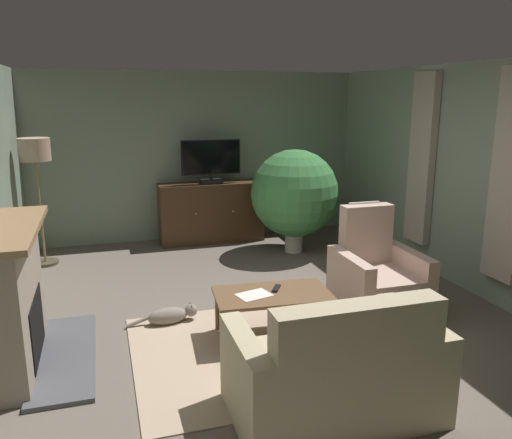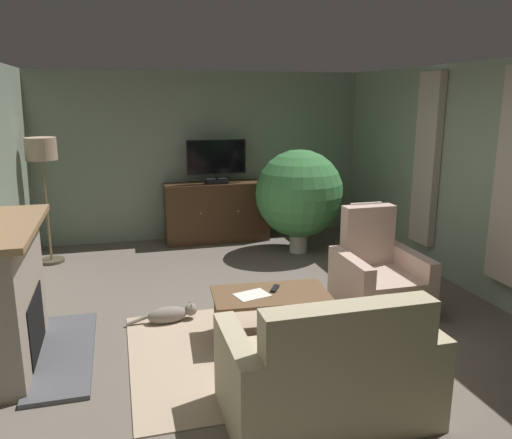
% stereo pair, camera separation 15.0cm
% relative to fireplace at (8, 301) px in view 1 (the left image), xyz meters
% --- Properties ---
extents(ground_plane, '(5.68, 7.55, 0.04)m').
position_rel_fireplace_xyz_m(ground_plane, '(2.26, 0.09, -0.59)').
color(ground_plane, '#665B51').
extents(wall_back, '(5.68, 0.10, 2.58)m').
position_rel_fireplace_xyz_m(wall_back, '(2.26, 3.62, 0.72)').
color(wall_back, gray).
rests_on(wall_back, ground_plane).
extents(wall_right_with_window, '(0.10, 7.55, 2.58)m').
position_rel_fireplace_xyz_m(wall_right_with_window, '(4.85, 0.09, 0.72)').
color(wall_right_with_window, gray).
rests_on(wall_right_with_window, ground_plane).
extents(curtain_panel_near, '(0.10, 0.44, 2.17)m').
position_rel_fireplace_xyz_m(curtain_panel_near, '(4.74, -0.19, 0.85)').
color(curtain_panel_near, '#B2A393').
extents(curtain_panel_far, '(0.10, 0.44, 2.17)m').
position_rel_fireplace_xyz_m(curtain_panel_far, '(4.74, 1.31, 0.85)').
color(curtain_panel_far, '#B2A393').
extents(rug_central, '(2.32, 1.95, 0.01)m').
position_rel_fireplace_xyz_m(rug_central, '(2.10, -0.36, -0.57)').
color(rug_central, tan).
rests_on(rug_central, ground_plane).
extents(fireplace, '(0.91, 1.56, 1.20)m').
position_rel_fireplace_xyz_m(fireplace, '(0.00, 0.00, 0.00)').
color(fireplace, '#4C4C51').
rests_on(fireplace, ground_plane).
extents(tv_cabinet, '(1.59, 0.49, 0.92)m').
position_rel_fireplace_xyz_m(tv_cabinet, '(2.39, 3.27, -0.14)').
color(tv_cabinet, black).
rests_on(tv_cabinet, ground_plane).
extents(television, '(0.90, 0.20, 0.66)m').
position_rel_fireplace_xyz_m(television, '(2.39, 3.21, 0.70)').
color(television, black).
rests_on(television, tv_cabinet).
extents(coffee_table, '(1.11, 0.67, 0.44)m').
position_rel_fireplace_xyz_m(coffee_table, '(2.24, -0.15, -0.18)').
color(coffee_table, brown).
rests_on(coffee_table, ground_plane).
extents(tv_remote, '(0.13, 0.17, 0.02)m').
position_rel_fireplace_xyz_m(tv_remote, '(2.30, -0.08, -0.12)').
color(tv_remote, black).
rests_on(tv_remote, coffee_table).
extents(folded_newspaper, '(0.35, 0.29, 0.01)m').
position_rel_fireplace_xyz_m(folded_newspaper, '(2.06, -0.16, -0.13)').
color(folded_newspaper, silver).
rests_on(folded_newspaper, coffee_table).
extents(sofa_floral, '(1.44, 0.86, 0.96)m').
position_rel_fireplace_xyz_m(sofa_floral, '(2.28, -1.44, -0.24)').
color(sofa_floral, tan).
rests_on(sofa_floral, ground_plane).
extents(armchair_by_fireplace, '(0.83, 0.87, 1.09)m').
position_rel_fireplace_xyz_m(armchair_by_fireplace, '(3.52, 0.19, -0.24)').
color(armchair_by_fireplace, '#BC9E8E').
rests_on(armchair_by_fireplace, ground_plane).
extents(potted_plant_tall_palm_by_window, '(1.25, 1.25, 1.49)m').
position_rel_fireplace_xyz_m(potted_plant_tall_palm_by_window, '(3.42, 2.37, 0.28)').
color(potted_plant_tall_palm_by_window, beige).
rests_on(potted_plant_tall_palm_by_window, ground_plane).
extents(cat, '(0.71, 0.20, 0.19)m').
position_rel_fireplace_xyz_m(cat, '(1.37, 0.42, -0.49)').
color(cat, gray).
rests_on(cat, ground_plane).
extents(floor_lamp, '(0.40, 0.40, 1.69)m').
position_rel_fireplace_xyz_m(floor_lamp, '(0.00, 2.79, 0.81)').
color(floor_lamp, '#4C4233').
rests_on(floor_lamp, ground_plane).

